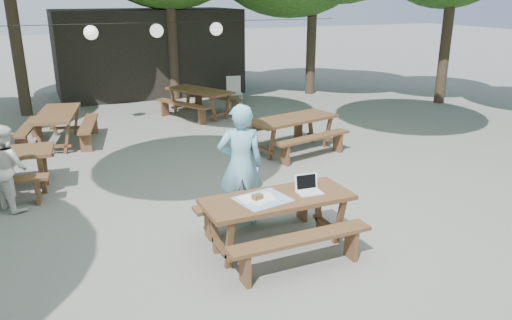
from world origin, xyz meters
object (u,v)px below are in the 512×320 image
object	(u,v)px
main_picnic_table	(277,222)
second_person	(7,168)
woman	(241,165)
plastic_chair	(235,98)

from	to	relation	value
main_picnic_table	second_person	xyz separation A→B (m)	(-3.29, 2.94, 0.31)
main_picnic_table	second_person	distance (m)	4.42
woman	plastic_chair	world-z (taller)	woman
main_picnic_table	plastic_chair	distance (m)	9.07
woman	second_person	distance (m)	3.74
main_picnic_table	woman	bearing A→B (deg)	98.15
main_picnic_table	woman	xyz separation A→B (m)	(-0.14, 0.95, 0.53)
woman	main_picnic_table	bearing A→B (deg)	114.92
woman	second_person	world-z (taller)	woman
second_person	plastic_chair	size ratio (longest dim) A/B	1.54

